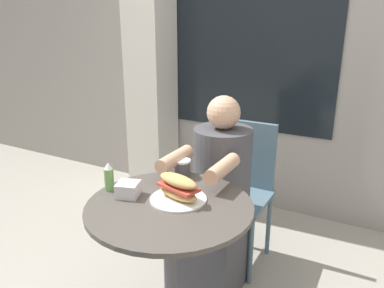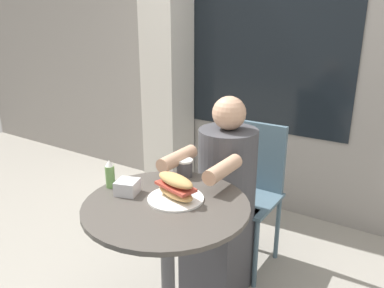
{
  "view_description": "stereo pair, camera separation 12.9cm",
  "coord_description": "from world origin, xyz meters",
  "px_view_note": "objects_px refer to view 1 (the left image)",
  "views": [
    {
      "loc": [
        0.73,
        -1.15,
        1.45
      ],
      "look_at": [
        0.0,
        0.19,
        0.95
      ],
      "focal_mm": 35.0,
      "sensor_mm": 36.0,
      "label": 1
    },
    {
      "loc": [
        0.84,
        -1.08,
        1.45
      ],
      "look_at": [
        0.0,
        0.19,
        0.95
      ],
      "focal_mm": 35.0,
      "sensor_mm": 36.0,
      "label": 2
    }
  ],
  "objects_px": {
    "diner_chair": "(242,179)",
    "drink_cup": "(182,168)",
    "condiment_bottle": "(109,177)",
    "seated_diner": "(218,209)",
    "sandwich_on_plate": "(178,190)",
    "cafe_table": "(170,247)"
  },
  "relations": [
    {
      "from": "diner_chair",
      "to": "condiment_bottle",
      "type": "height_order",
      "value": "condiment_bottle"
    },
    {
      "from": "seated_diner",
      "to": "sandwich_on_plate",
      "type": "xyz_separation_m",
      "value": [
        0.02,
        -0.46,
        0.31
      ]
    },
    {
      "from": "drink_cup",
      "to": "condiment_bottle",
      "type": "distance_m",
      "value": 0.35
    },
    {
      "from": "sandwich_on_plate",
      "to": "diner_chair",
      "type": "bearing_deg",
      "value": 91.6
    },
    {
      "from": "sandwich_on_plate",
      "to": "condiment_bottle",
      "type": "height_order",
      "value": "condiment_bottle"
    },
    {
      "from": "diner_chair",
      "to": "condiment_bottle",
      "type": "relative_size",
      "value": 6.8
    },
    {
      "from": "diner_chair",
      "to": "drink_cup",
      "type": "distance_m",
      "value": 0.65
    },
    {
      "from": "diner_chair",
      "to": "seated_diner",
      "type": "distance_m",
      "value": 0.35
    },
    {
      "from": "cafe_table",
      "to": "condiment_bottle",
      "type": "height_order",
      "value": "condiment_bottle"
    },
    {
      "from": "seated_diner",
      "to": "condiment_bottle",
      "type": "xyz_separation_m",
      "value": [
        -0.29,
        -0.52,
        0.33
      ]
    },
    {
      "from": "cafe_table",
      "to": "drink_cup",
      "type": "relative_size",
      "value": 8.88
    },
    {
      "from": "diner_chair",
      "to": "condiment_bottle",
      "type": "xyz_separation_m",
      "value": [
        -0.29,
        -0.87,
        0.29
      ]
    },
    {
      "from": "cafe_table",
      "to": "condiment_bottle",
      "type": "relative_size",
      "value": 5.83
    },
    {
      "from": "condiment_bottle",
      "to": "seated_diner",
      "type": "bearing_deg",
      "value": 61.04
    },
    {
      "from": "diner_chair",
      "to": "seated_diner",
      "type": "xyz_separation_m",
      "value": [
        -0.0,
        -0.35,
        -0.04
      ]
    },
    {
      "from": "cafe_table",
      "to": "sandwich_on_plate",
      "type": "relative_size",
      "value": 3.18
    },
    {
      "from": "cafe_table",
      "to": "diner_chair",
      "type": "relative_size",
      "value": 0.86
    },
    {
      "from": "sandwich_on_plate",
      "to": "condiment_bottle",
      "type": "bearing_deg",
      "value": -168.95
    },
    {
      "from": "diner_chair",
      "to": "drink_cup",
      "type": "height_order",
      "value": "diner_chair"
    },
    {
      "from": "cafe_table",
      "to": "seated_diner",
      "type": "distance_m",
      "value": 0.51
    },
    {
      "from": "cafe_table",
      "to": "drink_cup",
      "type": "distance_m",
      "value": 0.38
    },
    {
      "from": "seated_diner",
      "to": "condiment_bottle",
      "type": "height_order",
      "value": "seated_diner"
    }
  ]
}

